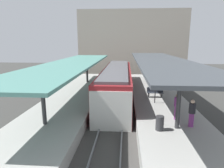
% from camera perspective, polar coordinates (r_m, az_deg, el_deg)
% --- Properties ---
extents(ground_plane, '(80.00, 80.00, 0.00)m').
position_cam_1_polar(ground_plane, '(16.23, 0.71, -8.39)').
color(ground_plane, '#383835').
extents(platform_left, '(4.40, 28.00, 1.00)m').
position_cam_1_polar(platform_left, '(16.71, -12.48, -6.26)').
color(platform_left, '#9E9E99').
rests_on(platform_left, ground_plane).
extents(platform_right, '(4.40, 28.00, 1.00)m').
position_cam_1_polar(platform_right, '(16.29, 14.28, -6.83)').
color(platform_right, '#9E9E99').
rests_on(platform_right, ground_plane).
extents(track_ballast, '(3.20, 28.00, 0.20)m').
position_cam_1_polar(track_ballast, '(16.19, 0.71, -8.06)').
color(track_ballast, '#423F3D').
rests_on(track_ballast, ground_plane).
extents(rail_near_side, '(0.08, 28.00, 0.14)m').
position_cam_1_polar(rail_near_side, '(16.19, -1.85, -7.43)').
color(rail_near_side, slate).
rests_on(rail_near_side, track_ballast).
extents(rail_far_side, '(0.08, 28.00, 0.14)m').
position_cam_1_polar(rail_far_side, '(16.11, 3.30, -7.54)').
color(rail_far_side, slate).
rests_on(rail_far_side, track_ballast).
extents(commuter_train, '(2.78, 15.42, 3.10)m').
position_cam_1_polar(commuter_train, '(19.34, 1.40, 0.28)').
color(commuter_train, maroon).
rests_on(commuter_train, track_ballast).
extents(canopy_left, '(4.18, 21.00, 3.00)m').
position_cam_1_polar(canopy_left, '(17.33, -11.67, 5.90)').
color(canopy_left, '#333335').
rests_on(canopy_left, platform_left).
extents(canopy_right, '(4.18, 21.00, 3.33)m').
position_cam_1_polar(canopy_right, '(16.90, 14.12, 6.72)').
color(canopy_right, '#333335').
rests_on(canopy_right, platform_right).
extents(platform_bench, '(1.40, 0.41, 0.86)m').
position_cam_1_polar(platform_bench, '(17.30, 12.63, -2.31)').
color(platform_bench, black).
rests_on(platform_bench, platform_right).
extents(platform_sign, '(0.90, 0.08, 2.21)m').
position_cam_1_polar(platform_sign, '(15.36, 12.78, 0.32)').
color(platform_sign, '#262628').
rests_on(platform_sign, platform_right).
extents(litter_bin, '(0.44, 0.44, 0.80)m').
position_cam_1_polar(litter_bin, '(10.98, 13.94, -11.16)').
color(litter_bin, '#2D2D30').
rests_on(litter_bin, platform_right).
extents(passenger_near_bench, '(0.36, 0.36, 1.63)m').
position_cam_1_polar(passenger_near_bench, '(12.58, 18.67, -6.28)').
color(passenger_near_bench, '#7A337A').
rests_on(passenger_near_bench, platform_right).
extents(passenger_mid_platform, '(0.36, 0.36, 1.71)m').
position_cam_1_polar(passenger_mid_platform, '(20.12, 14.55, 0.82)').
color(passenger_mid_platform, maroon).
rests_on(passenger_mid_platform, platform_right).
extents(passenger_far_end, '(0.36, 0.36, 1.59)m').
position_cam_1_polar(passenger_far_end, '(11.81, 22.56, -7.88)').
color(passenger_far_end, '#7A337A').
rests_on(passenger_far_end, platform_right).
extents(station_building_backdrop, '(18.00, 6.00, 11.00)m').
position_cam_1_polar(station_building_backdrop, '(35.20, 5.85, 11.68)').
color(station_building_backdrop, '#A89E8E').
rests_on(station_building_backdrop, ground_plane).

